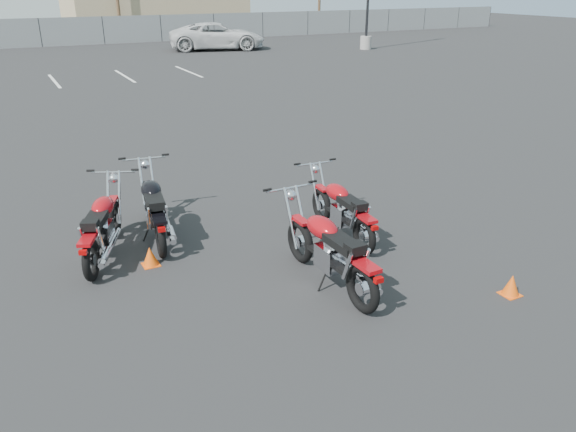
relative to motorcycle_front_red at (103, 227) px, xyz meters
name	(u,v)px	position (x,y,z in m)	size (l,w,h in m)	color
ground	(295,273)	(2.33, -1.87, -0.49)	(120.00, 120.00, 0.00)	black
motorcycle_front_red	(103,227)	(0.00, 0.00, 0.00)	(1.30, 2.15, 1.08)	black
motorcycle_second_black	(155,209)	(0.89, 0.32, 0.02)	(0.87, 2.26, 1.11)	black
motorcycle_third_red	(343,210)	(3.64, -1.07, -0.02)	(0.82, 2.12, 1.03)	black
motorcycle_rear_red	(330,251)	(2.61, -2.36, 0.03)	(0.91, 2.34, 1.15)	black
training_cone_near	(347,213)	(4.06, -0.59, -0.33)	(0.27, 0.27, 0.32)	#F6560C
training_cone_far	(511,285)	(4.64, -3.75, -0.34)	(0.25, 0.25, 0.30)	#F6560C
training_cone_extra	(150,256)	(0.53, -0.63, -0.34)	(0.25, 0.25, 0.30)	#F6560C
light_pole_east	(368,6)	(20.34, 22.16, 2.10)	(0.80, 0.70, 10.02)	gray
chainlink_fence	(40,33)	(2.33, 33.13, 0.41)	(80.06, 0.06, 1.80)	slate
tan_building_east	(154,8)	(12.33, 42.13, 1.37)	(14.40, 9.40, 3.70)	tan
parking_line_stripes	(16,84)	(-0.17, 18.13, -0.49)	(15.12, 4.00, 0.01)	silver
white_van	(217,28)	(11.95, 26.26, 0.80)	(6.81, 2.73, 2.59)	silver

